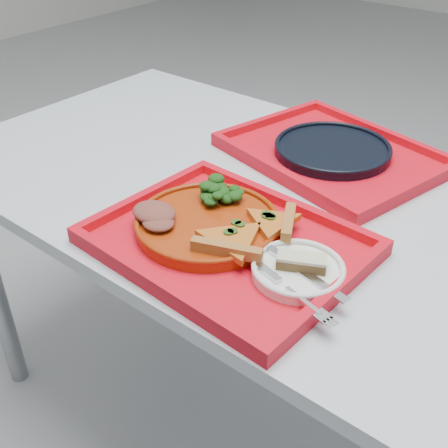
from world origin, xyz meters
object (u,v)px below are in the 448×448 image
at_px(tray_far, 332,156).
at_px(dessert_bar, 302,262).
at_px(navy_plate, 332,150).
at_px(tray_main, 228,245).
at_px(dinner_plate, 207,225).

distance_m(tray_far, dessert_bar, 0.45).
bearing_deg(tray_far, navy_plate, 13.31).
relative_size(navy_plate, dessert_bar, 3.06).
distance_m(tray_far, navy_plate, 0.01).
distance_m(tray_main, dinner_plate, 0.06).
xyz_separation_m(tray_main, dinner_plate, (-0.06, 0.01, 0.02)).
bearing_deg(dinner_plate, navy_plate, 86.81).
xyz_separation_m(navy_plate, dessert_bar, (0.18, -0.41, 0.02)).
xyz_separation_m(tray_main, tray_far, (-0.03, 0.42, 0.00)).
bearing_deg(tray_main, dinner_plate, 172.49).
relative_size(tray_far, dinner_plate, 1.73).
distance_m(tray_far, dinner_plate, 0.41).
xyz_separation_m(tray_far, navy_plate, (0.00, 0.00, 0.01)).
height_order(tray_main, dinner_plate, dinner_plate).
bearing_deg(tray_main, dessert_bar, 4.93).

